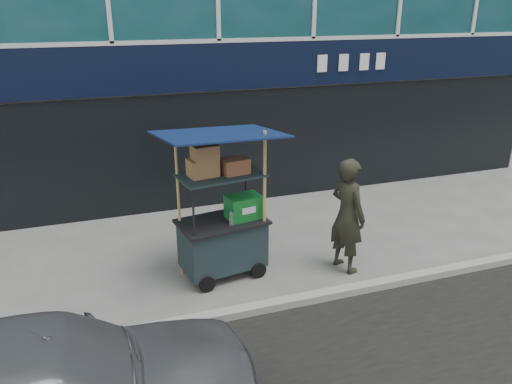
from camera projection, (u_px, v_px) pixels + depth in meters
name	position (u px, v px, depth m)	size (l,w,h in m)	color
ground	(292.00, 297.00, 7.41)	(80.00, 80.00, 0.00)	#61615D
curb	(298.00, 300.00, 7.21)	(80.00, 0.18, 0.12)	#979890
vendor_cart	(223.00, 226.00, 7.75)	(1.96, 1.52, 2.41)	black
vendor_man	(347.00, 215.00, 7.89)	(0.69, 0.45, 1.88)	#26271D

